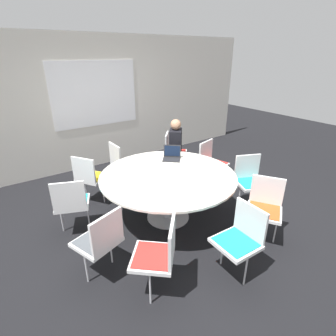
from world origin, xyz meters
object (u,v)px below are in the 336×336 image
chair_2 (90,175)px  chair_3 (71,201)px  chair_8 (250,178)px  chair_7 (265,205)px  chair_0 (173,150)px  person_0 (176,145)px  chair_9 (211,160)px  laptop (172,156)px  chair_5 (159,252)px  chair_6 (241,236)px  chair_1 (122,161)px  chair_4 (100,239)px

chair_2 → chair_3: same height
chair_8 → chair_7: bearing=75.7°
chair_3 → chair_2: bearing=75.3°
chair_7 → chair_8: same height
chair_0 → person_0: 0.32m
chair_9 → person_0: size_ratio=0.71×
chair_2 → laptop: laptop is taller
chair_5 → chair_9: 2.60m
chair_7 → laptop: bearing=-18.7°
chair_3 → person_0: person_0 is taller
chair_3 → chair_7: same height
chair_0 → chair_3: 2.46m
chair_7 → chair_6: bearing=75.6°
chair_6 → chair_7: 0.81m
chair_7 → chair_8: size_ratio=1.00×
chair_1 → chair_7: same height
chair_4 → chair_9: bearing=0.9°
chair_7 → person_0: (0.15, 2.16, 0.20)m
chair_9 → chair_3: bearing=-16.1°
chair_6 → chair_8: bearing=-52.6°
chair_1 → chair_9: bearing=55.3°
chair_4 → chair_8: (2.52, 0.05, 0.00)m
chair_3 → chair_1: bearing=59.4°
chair_9 → person_0: 0.74m
chair_4 → chair_8: 2.52m
chair_0 → chair_7: size_ratio=1.00×
chair_0 → chair_9: (0.25, -0.86, 0.00)m
chair_8 → chair_9: same height
chair_5 → chair_1: bearing=24.1°
chair_4 → person_0: bearing=16.2°
chair_0 → chair_5: 3.00m
chair_1 → chair_7: size_ratio=1.00×
chair_2 → chair_4: 1.68m
chair_5 → chair_3: bearing=57.6°
chair_0 → chair_4: size_ratio=1.00×
chair_1 → laptop: bearing=27.8°
person_0 → chair_1: bearing=-65.0°
chair_2 → person_0: 1.74m
chair_0 → chair_3: (-2.31, -0.85, 0.00)m
chair_2 → chair_1: bearing=76.9°
chair_3 → chair_0: bearing=42.3°
chair_7 → chair_9: same height
chair_4 → chair_3: bearing=72.0°
chair_0 → person_0: bearing=19.0°
chair_6 → laptop: size_ratio=2.27×
chair_1 → chair_3: (-1.19, -0.90, 0.00)m
chair_4 → laptop: 1.94m
chair_2 → chair_3: bearing=-69.6°
chair_8 → chair_2: bearing=-14.3°
chair_3 → chair_5: 1.56m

